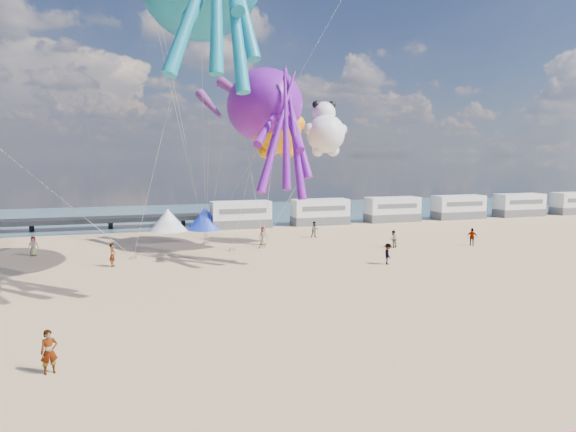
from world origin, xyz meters
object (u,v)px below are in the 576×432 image
object	(u,v)px
beachgoer_1	(315,230)
sandbag_a	(133,257)
sandbag_c	(262,247)
windsock_mid	(237,93)
motorhome_5	(575,203)
kite_octopus_purple	(264,106)
motorhome_0	(241,215)
beachgoer_3	(472,237)
tent_blue	(205,219)
beachgoer_5	(113,255)
tent_white	(168,220)
sandbag_e	(206,243)
motorhome_4	(519,205)
kite_teddy_orange	(276,129)
motorhome_1	(320,212)
motorhome_3	(459,207)
windsock_right	(210,105)
beachgoer_2	(388,254)
beachgoer_6	(33,246)
beachgoer_7	(393,239)
sandbag_b	(232,250)
motorhome_2	(392,209)
standing_person	(49,352)
beachgoer_0	(263,236)
sandbag_d	(264,243)
kite_panda	(326,134)

from	to	relation	value
beachgoer_1	sandbag_a	xyz separation A→B (m)	(-17.24, -5.65, -0.70)
sandbag_c	windsock_mid	size ratio (longest dim) A/B	0.09
motorhome_5	kite_octopus_purple	xyz separation A→B (m)	(-48.41, -14.10, 10.68)
motorhome_0	beachgoer_3	distance (m)	24.73
tent_blue	beachgoer_5	distance (m)	19.46
tent_white	sandbag_e	xyz separation A→B (m)	(2.71, -9.52, -1.09)
motorhome_4	windsock_mid	distance (m)	44.11
sandbag_c	kite_teddy_orange	world-z (taller)	kite_teddy_orange
motorhome_1	motorhome_3	distance (m)	19.00
beachgoer_5	windsock_right	distance (m)	14.85
motorhome_1	beachgoer_2	size ratio (longest dim) A/B	4.17
beachgoer_1	sandbag_e	bearing A→B (deg)	-174.10
kite_octopus_purple	motorhome_3	bearing A→B (deg)	38.16
beachgoer_6	windsock_mid	size ratio (longest dim) A/B	0.29
motorhome_1	sandbag_e	world-z (taller)	motorhome_1
motorhome_3	beachgoer_2	bearing A→B (deg)	-134.60
motorhome_3	beachgoer_5	bearing A→B (deg)	-157.64
beachgoer_1	beachgoer_7	xyz separation A→B (m)	(4.67, -7.25, -0.04)
beachgoer_3	sandbag_a	world-z (taller)	beachgoer_3
motorhome_1	motorhome_5	size ratio (longest dim) A/B	1.00
motorhome_0	tent_blue	size ratio (longest dim) A/B	1.65
motorhome_5	sandbag_e	distance (m)	53.66
beachgoer_1	sandbag_b	distance (m)	10.34
motorhome_0	sandbag_e	xyz separation A→B (m)	(-5.29, -9.52, -1.39)
kite_octopus_purple	beachgoer_5	bearing A→B (deg)	-153.55
motorhome_2	tent_blue	world-z (taller)	motorhome_2
motorhome_1	standing_person	size ratio (longest dim) A/B	3.97
motorhome_2	tent_white	world-z (taller)	motorhome_2
beachgoer_0	sandbag_a	bearing A→B (deg)	-166.49
motorhome_2	tent_blue	distance (m)	23.00
tent_blue	beachgoer_5	bearing A→B (deg)	-118.19
beachgoer_2	kite_teddy_orange	size ratio (longest dim) A/B	0.22
beachgoer_7	kite_teddy_orange	world-z (taller)	kite_teddy_orange
motorhome_3	sandbag_c	distance (m)	32.20
motorhome_0	beachgoer_6	world-z (taller)	motorhome_0
sandbag_b	kite_octopus_purple	bearing A→B (deg)	-8.28
sandbag_a	kite_teddy_orange	distance (m)	15.39
motorhome_2	motorhome_3	distance (m)	9.50
motorhome_3	beachgoer_5	size ratio (longest dim) A/B	3.84
motorhome_3	windsock_mid	bearing A→B (deg)	-159.09
motorhome_5	beachgoer_6	world-z (taller)	motorhome_5
sandbag_d	windsock_right	bearing A→B (deg)	-169.64
tent_blue	windsock_right	bearing A→B (deg)	-95.34
beachgoer_2	sandbag_e	xyz separation A→B (m)	(-11.67, 12.91, -0.68)
beachgoer_1	motorhome_3	bearing A→B (deg)	24.64
tent_blue	sandbag_a	world-z (taller)	tent_blue
tent_white	sandbag_c	xyz separation A→B (m)	(7.11, -13.10, -1.09)
sandbag_b	kite_octopus_purple	world-z (taller)	kite_octopus_purple
motorhome_2	tent_blue	bearing A→B (deg)	180.00
beachgoer_7	kite_panda	world-z (taller)	kite_panda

